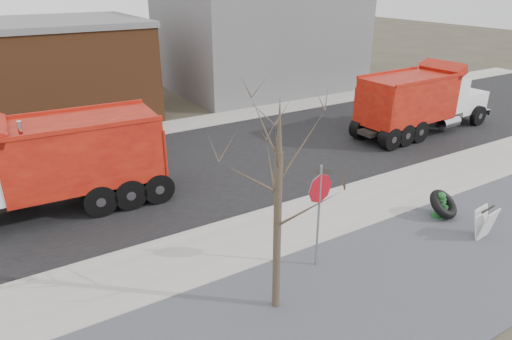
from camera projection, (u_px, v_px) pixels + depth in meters
ground at (314, 225)px, 14.60m from camera, size 120.00×120.00×0.00m
gravel_verge at (397, 282)px, 11.85m from camera, size 60.00×5.00×0.03m
sidewalk at (309, 221)px, 14.79m from camera, size 60.00×2.50×0.06m
curb at (286, 204)px, 15.80m from camera, size 60.00×0.15×0.11m
road at (223, 162)px, 19.54m from camera, size 60.00×9.40×0.02m
far_sidewalk at (173, 126)px, 24.01m from camera, size 60.00×2.00×0.06m
building_grey at (258, 28)px, 31.46m from camera, size 12.00×10.00×8.00m
bare_tree at (278, 182)px, 9.73m from camera, size 3.20×3.20×5.20m
fire_hydrant at (440, 206)px, 14.92m from camera, size 0.51×0.50×0.91m
truck_tire at (443, 204)px, 14.91m from camera, size 1.28×1.23×0.92m
stop_sign at (319, 200)px, 11.77m from camera, size 0.81×0.14×2.99m
sandwich_board at (485, 223)px, 13.66m from camera, size 0.76×0.53×0.99m
dump_truck_red_a at (421, 99)px, 22.54m from camera, size 8.43×2.65×3.39m
dump_truck_red_b at (49, 162)px, 14.77m from camera, size 8.32×2.79×3.50m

